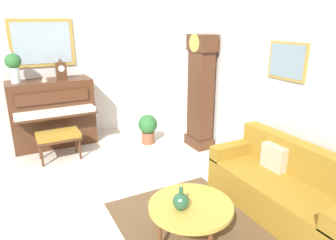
{
  "coord_description": "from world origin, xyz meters",
  "views": [
    {
      "loc": [
        3.57,
        -0.89,
        2.26
      ],
      "look_at": [
        -0.18,
        1.09,
        0.87
      ],
      "focal_mm": 33.07,
      "sensor_mm": 36.0,
      "label": 1
    }
  ],
  "objects_px": {
    "coffee_table": "(191,207)",
    "teacup": "(45,80)",
    "grandfather_clock": "(200,95)",
    "potted_plant": "(148,127)",
    "flower_vase": "(13,64)",
    "piano": "(53,113)",
    "couch": "(285,188)",
    "piano_bench": "(58,137)",
    "green_jug": "(181,201)",
    "mantel_clock": "(61,70)"
  },
  "relations": [
    {
      "from": "coffee_table",
      "to": "teacup",
      "type": "distance_m",
      "value": 3.6
    },
    {
      "from": "grandfather_clock",
      "to": "potted_plant",
      "type": "xyz_separation_m",
      "value": [
        -0.56,
        -0.79,
        -0.64
      ]
    },
    {
      "from": "flower_vase",
      "to": "teacup",
      "type": "distance_m",
      "value": 0.54
    },
    {
      "from": "piano",
      "to": "grandfather_clock",
      "type": "height_order",
      "value": "grandfather_clock"
    },
    {
      "from": "couch",
      "to": "coffee_table",
      "type": "height_order",
      "value": "couch"
    },
    {
      "from": "piano",
      "to": "teacup",
      "type": "distance_m",
      "value": 0.64
    },
    {
      "from": "piano_bench",
      "to": "green_jug",
      "type": "relative_size",
      "value": 2.92
    },
    {
      "from": "coffee_table",
      "to": "potted_plant",
      "type": "height_order",
      "value": "potted_plant"
    },
    {
      "from": "piano",
      "to": "couch",
      "type": "xyz_separation_m",
      "value": [
        3.54,
        2.13,
        -0.31
      ]
    },
    {
      "from": "piano_bench",
      "to": "potted_plant",
      "type": "xyz_separation_m",
      "value": [
        0.05,
        1.61,
        -0.08
      ]
    },
    {
      "from": "piano",
      "to": "teacup",
      "type": "xyz_separation_m",
      "value": [
        0.1,
        -0.08,
        0.63
      ]
    },
    {
      "from": "piano",
      "to": "grandfather_clock",
      "type": "bearing_deg",
      "value": 60.7
    },
    {
      "from": "piano_bench",
      "to": "couch",
      "type": "distance_m",
      "value": 3.57
    },
    {
      "from": "couch",
      "to": "green_jug",
      "type": "xyz_separation_m",
      "value": [
        -0.05,
        -1.43,
        0.22
      ]
    },
    {
      "from": "teacup",
      "to": "couch",
      "type": "bearing_deg",
      "value": 32.7
    },
    {
      "from": "piano_bench",
      "to": "green_jug",
      "type": "xyz_separation_m",
      "value": [
        2.77,
        0.74,
        0.12
      ]
    },
    {
      "from": "coffee_table",
      "to": "mantel_clock",
      "type": "distance_m",
      "value": 3.66
    },
    {
      "from": "piano_bench",
      "to": "potted_plant",
      "type": "height_order",
      "value": "potted_plant"
    },
    {
      "from": "piano",
      "to": "mantel_clock",
      "type": "distance_m",
      "value": 0.81
    },
    {
      "from": "teacup",
      "to": "green_jug",
      "type": "xyz_separation_m",
      "value": [
        3.39,
        0.78,
        -0.72
      ]
    },
    {
      "from": "grandfather_clock",
      "to": "coffee_table",
      "type": "height_order",
      "value": "grandfather_clock"
    },
    {
      "from": "piano_bench",
      "to": "flower_vase",
      "type": "xyz_separation_m",
      "value": [
        -0.72,
        -0.48,
        1.13
      ]
    },
    {
      "from": "piano_bench",
      "to": "piano",
      "type": "bearing_deg",
      "value": 176.64
    },
    {
      "from": "mantel_clock",
      "to": "flower_vase",
      "type": "height_order",
      "value": "flower_vase"
    },
    {
      "from": "coffee_table",
      "to": "flower_vase",
      "type": "relative_size",
      "value": 1.52
    },
    {
      "from": "green_jug",
      "to": "piano_bench",
      "type": "bearing_deg",
      "value": -164.99
    },
    {
      "from": "flower_vase",
      "to": "potted_plant",
      "type": "height_order",
      "value": "flower_vase"
    },
    {
      "from": "piano",
      "to": "grandfather_clock",
      "type": "relative_size",
      "value": 0.71
    },
    {
      "from": "piano",
      "to": "coffee_table",
      "type": "bearing_deg",
      "value": 13.39
    },
    {
      "from": "couch",
      "to": "green_jug",
      "type": "distance_m",
      "value": 1.45
    },
    {
      "from": "grandfather_clock",
      "to": "potted_plant",
      "type": "bearing_deg",
      "value": -125.07
    },
    {
      "from": "piano",
      "to": "teacup",
      "type": "bearing_deg",
      "value": -39.15
    },
    {
      "from": "couch",
      "to": "coffee_table",
      "type": "xyz_separation_m",
      "value": [
        -0.06,
        -1.31,
        0.1
      ]
    },
    {
      "from": "coffee_table",
      "to": "teacup",
      "type": "xyz_separation_m",
      "value": [
        -3.38,
        -0.91,
        0.84
      ]
    },
    {
      "from": "couch",
      "to": "potted_plant",
      "type": "xyz_separation_m",
      "value": [
        -2.78,
        -0.57,
        0.01
      ]
    },
    {
      "from": "couch",
      "to": "piano_bench",
      "type": "bearing_deg",
      "value": -142.38
    },
    {
      "from": "grandfather_clock",
      "to": "teacup",
      "type": "xyz_separation_m",
      "value": [
        -1.23,
        -2.43,
        0.29
      ]
    },
    {
      "from": "piano",
      "to": "potted_plant",
      "type": "distance_m",
      "value": 1.77
    },
    {
      "from": "mantel_clock",
      "to": "couch",
      "type": "bearing_deg",
      "value": 28.35
    },
    {
      "from": "coffee_table",
      "to": "piano",
      "type": "bearing_deg",
      "value": -166.61
    },
    {
      "from": "piano_bench",
      "to": "grandfather_clock",
      "type": "height_order",
      "value": "grandfather_clock"
    },
    {
      "from": "piano",
      "to": "couch",
      "type": "height_order",
      "value": "piano"
    },
    {
      "from": "piano",
      "to": "potted_plant",
      "type": "height_order",
      "value": "piano"
    },
    {
      "from": "piano",
      "to": "couch",
      "type": "distance_m",
      "value": 4.15
    },
    {
      "from": "piano",
      "to": "flower_vase",
      "type": "distance_m",
      "value": 1.06
    },
    {
      "from": "flower_vase",
      "to": "potted_plant",
      "type": "xyz_separation_m",
      "value": [
        0.76,
        2.09,
        -1.22
      ]
    },
    {
      "from": "mantel_clock",
      "to": "potted_plant",
      "type": "height_order",
      "value": "mantel_clock"
    },
    {
      "from": "flower_vase",
      "to": "teacup",
      "type": "bearing_deg",
      "value": 78.03
    },
    {
      "from": "grandfather_clock",
      "to": "mantel_clock",
      "type": "relative_size",
      "value": 5.34
    },
    {
      "from": "mantel_clock",
      "to": "piano_bench",
      "type": "bearing_deg",
      "value": -20.31
    }
  ]
}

